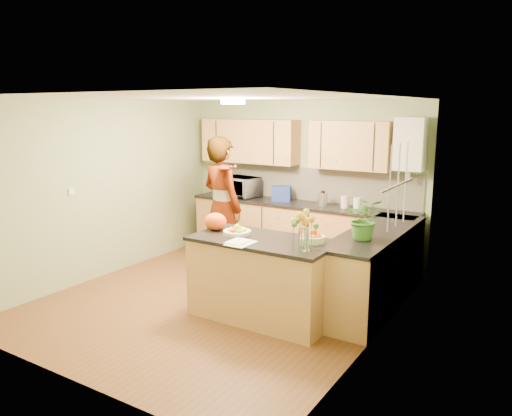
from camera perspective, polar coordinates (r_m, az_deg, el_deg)
The scene contains 28 objects.
floor at distance 6.43m, azimuth -3.99°, elevation -10.40°, with size 4.50×4.50×0.00m, color brown.
ceiling at distance 5.98m, azimuth -4.33°, elevation 12.46°, with size 4.00×4.50×0.02m, color white.
wall_back at distance 7.99m, azimuth 5.40°, elevation 3.16°, with size 4.00×0.02×2.50m, color #94A979.
wall_front at distance 4.51m, azimuth -21.25°, elevation -3.96°, with size 4.00×0.02×2.50m, color #94A979.
wall_left at distance 7.42m, azimuth -16.74°, elevation 2.10°, with size 0.02×4.50×2.50m, color #94A979.
wall_right at distance 5.19m, azimuth 14.02°, elevation -1.59°, with size 0.02×4.50×2.50m, color #94A979.
back_counter at distance 7.83m, azimuth 4.96°, elevation -2.82°, with size 3.64×0.62×0.94m.
right_counter at distance 6.26m, azimuth 13.50°, elevation -6.74°, with size 0.62×2.24×0.94m.
splashback at distance 7.94m, azimuth 5.99°, elevation 2.73°, with size 3.60×0.02×0.52m, color beige.
upper_cabinets at distance 7.85m, azimuth 3.76°, elevation 7.45°, with size 3.20×0.34×0.70m.
boiler at distance 7.17m, azimuth 17.23°, elevation 6.97°, with size 0.40×0.30×0.86m.
window_right at distance 5.70m, azimuth 15.98°, elevation 2.52°, with size 0.01×1.30×1.05m.
light_switch at distance 7.03m, azimuth -20.34°, elevation 1.79°, with size 0.02×0.09×0.09m, color white.
ceiling_lamp at distance 6.22m, azimuth -2.66°, elevation 12.07°, with size 0.30×0.30×0.07m.
peninsula_island at distance 5.76m, azimuth 0.79°, elevation -8.03°, with size 1.64×0.84×0.94m.
fruit_dish at distance 5.79m, azimuth -2.16°, elevation -2.61°, with size 0.32×0.32×0.11m.
orange_bowl at distance 5.48m, azimuth 6.55°, elevation -3.30°, with size 0.26×0.26×0.15m.
flower_vase at distance 5.11m, azimuth 5.53°, elevation -1.26°, with size 0.27×0.27×0.50m.
orange_bag at distance 6.02m, azimuth -4.65°, elevation -1.54°, with size 0.28×0.24×0.21m, color #EE4F13.
papers at distance 5.43m, azimuth -1.74°, elevation -4.01°, with size 0.24×0.33×0.01m, color white.
violinist at distance 7.08m, azimuth -3.90°, elevation 0.09°, with size 0.73×0.48×2.00m, color tan.
violin at distance 6.69m, azimuth -3.68°, elevation 4.65°, with size 0.58×0.23×0.12m, color #4E1604, non-canonical shape.
microwave at distance 8.25m, azimuth -1.78°, elevation 2.44°, with size 0.60×0.40×0.33m, color white.
blue_box at distance 7.89m, azimuth 2.95°, elevation 1.67°, with size 0.29×0.21×0.23m, color navy.
kettle at distance 7.53m, azimuth 7.64°, elevation 1.07°, with size 0.15×0.15×0.27m.
jar_cream at distance 7.42m, azimuth 10.12°, elevation 0.67°, with size 0.11×0.11×0.18m, color beige.
jar_white at distance 7.32m, azimuth 11.52°, elevation 0.47°, with size 0.11×0.11×0.18m, color white.
potted_plant at distance 5.65m, azimuth 12.33°, elevation -1.20°, with size 0.43×0.37×0.48m, color #397527.
Camera 1 is at (3.53, -4.83, 2.38)m, focal length 35.00 mm.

